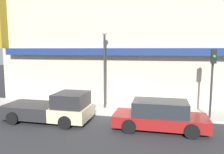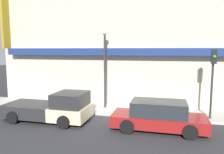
{
  "view_description": "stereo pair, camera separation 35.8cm",
  "coord_description": "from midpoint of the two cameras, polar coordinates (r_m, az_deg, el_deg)",
  "views": [
    {
      "loc": [
        2.65,
        -12.89,
        4.15
      ],
      "look_at": [
        -0.49,
        0.99,
        2.36
      ],
      "focal_mm": 35.0,
      "sensor_mm": 36.0,
      "label": 1
    },
    {
      "loc": [
        3.0,
        -12.8,
        4.15
      ],
      "look_at": [
        -0.49,
        0.99,
        2.36
      ],
      "focal_mm": 35.0,
      "sensor_mm": 36.0,
      "label": 2
    }
  ],
  "objects": [
    {
      "name": "street_lamp",
      "position": [
        14.81,
        -1.2,
        4.67
      ],
      "size": [
        0.36,
        0.36,
        5.32
      ],
      "color": "#2D2D2D",
      "rests_on": "sidewalk"
    },
    {
      "name": "traffic_light",
      "position": [
        13.62,
        25.54,
        1.2
      ],
      "size": [
        0.28,
        0.42,
        4.01
      ],
      "color": "#2D2D2D",
      "rests_on": "sidewalk"
    },
    {
      "name": "pickup_truck",
      "position": [
        13.27,
        -14.46,
        -7.84
      ],
      "size": [
        5.05,
        2.31,
        1.74
      ],
      "rotation": [
        0.0,
        0.0,
        0.0
      ],
      "color": "beige",
      "rests_on": "ground"
    },
    {
      "name": "parked_car",
      "position": [
        11.73,
        12.91,
        -9.89
      ],
      "size": [
        4.78,
        2.05,
        1.53
      ],
      "rotation": [
        0.0,
        0.0,
        0.04
      ],
      "color": "maroon",
      "rests_on": "ground"
    },
    {
      "name": "fire_hydrant",
      "position": [
        15.31,
        -11.68,
        -6.78
      ],
      "size": [
        0.18,
        0.18,
        0.68
      ],
      "color": "red",
      "rests_on": "sidewalk"
    },
    {
      "name": "building",
      "position": [
        17.08,
        4.67,
        10.71
      ],
      "size": [
        19.8,
        3.8,
        11.11
      ],
      "color": "#BCB29E",
      "rests_on": "ground"
    },
    {
      "name": "ground_plane",
      "position": [
        13.79,
        1.74,
        -10.34
      ],
      "size": [
        80.0,
        80.0,
        0.0
      ],
      "primitive_type": "plane",
      "color": "#2D2D30"
    },
    {
      "name": "sidewalk",
      "position": [
        14.94,
        2.78,
        -8.65
      ],
      "size": [
        36.0,
        2.49,
        0.16
      ],
      "color": "#B7B2A8",
      "rests_on": "ground"
    }
  ]
}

